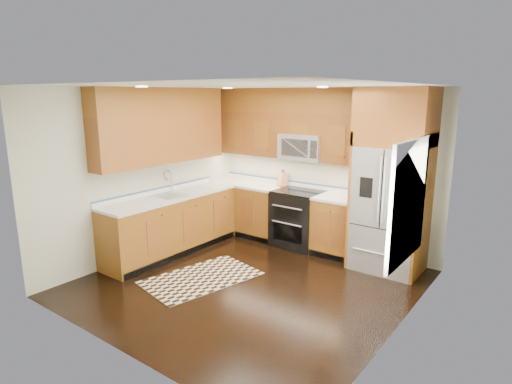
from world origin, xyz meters
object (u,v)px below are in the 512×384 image
Objects in this scene: refrigerator at (392,181)px; range at (297,219)px; rug at (201,278)px; utensil_crock at (358,188)px; knife_block at (283,179)px.

range is at bearing 178.60° from refrigerator.
refrigerator reaches higher than range.
utensil_crock is (1.29, 2.20, 1.06)m from rug.
knife_block reaches higher than range.
rug is at bearing -120.47° from utensil_crock.
range is 0.61× the size of rug.
knife_block is 0.79× the size of utensil_crock.
range is at bearing -25.57° from knife_block.
utensil_crock reaches higher than rug.
knife_block is (-0.07, 2.14, 1.05)m from rug.
range is 2.02m from rug.
refrigerator is 2.99m from rug.
range is at bearing 91.62° from rug.
refrigerator is 0.74m from utensil_crock.
rug is (-0.37, -1.93, -0.46)m from range.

